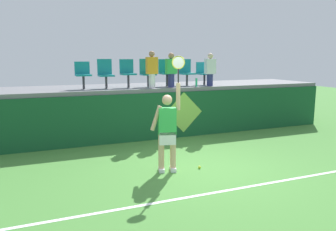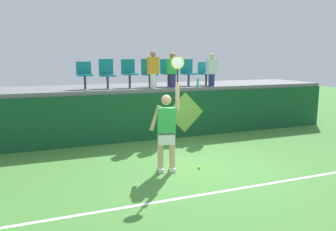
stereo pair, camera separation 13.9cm
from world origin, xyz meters
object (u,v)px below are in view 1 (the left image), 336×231
stadium_chair_0 (83,73)px  stadium_chair_5 (186,71)px  stadium_chair_3 (147,72)px  spectator_2 (210,69)px  stadium_chair_6 (204,72)px  spectator_0 (152,69)px  stadium_chair_4 (166,71)px  water_bottle (196,82)px  stadium_chair_2 (128,72)px  tennis_ball (200,167)px  spectator_1 (171,69)px  tennis_player (167,129)px  stadium_chair_1 (105,72)px

stadium_chair_0 → stadium_chair_5: (3.38, 0.01, 0.01)m
stadium_chair_3 → spectator_2: bearing=-12.7°
stadium_chair_0 → stadium_chair_6: bearing=0.0°
stadium_chair_0 → spectator_0: spectator_0 is taller
stadium_chair_4 → stadium_chair_5: (0.72, 0.00, -0.01)m
spectator_0 → spectator_2: spectator_0 is taller
water_bottle → spectator_2: spectator_2 is taller
stadium_chair_2 → tennis_ball: bearing=-80.7°
spectator_0 → spectator_1: spectator_0 is taller
tennis_ball → spectator_2: 4.38m
stadium_chair_3 → stadium_chair_4: bearing=-0.3°
stadium_chair_3 → stadium_chair_5: (1.36, -0.00, -0.01)m
spectator_1 → spectator_2: bearing=-1.0°
tennis_player → stadium_chair_4: size_ratio=2.88×
stadium_chair_1 → spectator_2: (3.36, -0.46, 0.07)m
stadium_chair_0 → stadium_chair_2: (1.36, 0.01, 0.03)m
stadium_chair_5 → spectator_2: (0.66, -0.46, 0.07)m
stadium_chair_3 → spectator_0: (0.00, -0.43, 0.10)m
tennis_player → stadium_chair_3: size_ratio=2.85×
stadium_chair_2 → stadium_chair_4: bearing=0.0°
water_bottle → stadium_chair_2: 2.21m
stadium_chair_0 → stadium_chair_3: size_ratio=0.91×
water_bottle → spectator_2: size_ratio=0.26×
stadium_chair_1 → stadium_chair_5: bearing=-0.0°
stadium_chair_6 → spectator_1: spectator_1 is taller
stadium_chair_2 → stadium_chair_5: 2.02m
stadium_chair_4 → spectator_2: spectator_2 is taller
spectator_2 → stadium_chair_1: bearing=172.3°
spectator_0 → spectator_2: 2.02m
tennis_ball → stadium_chair_0: stadium_chair_0 is taller
spectator_1 → stadium_chair_5: bearing=31.0°
spectator_1 → water_bottle: bearing=-12.6°
stadium_chair_0 → spectator_2: size_ratio=0.76×
stadium_chair_4 → stadium_chair_5: same height
tennis_ball → stadium_chair_1: bearing=109.3°
tennis_player → spectator_0: bearing=76.1°
tennis_ball → stadium_chair_1: stadium_chair_1 is taller
stadium_chair_5 → stadium_chair_6: size_ratio=1.13×
stadium_chair_6 → spectator_0: (-2.02, -0.42, 0.14)m
tennis_player → stadium_chair_3: tennis_player is taller
spectator_0 → tennis_player: bearing=-103.9°
stadium_chair_1 → stadium_chair_2: 0.69m
stadium_chair_2 → stadium_chair_3: size_ratio=0.99×
stadium_chair_4 → spectator_0: 0.78m
tennis_player → stadium_chair_1: bearing=98.9°
tennis_ball → stadium_chair_3: bearing=89.3°
tennis_ball → water_bottle: (1.49, 3.11, 1.66)m
stadium_chair_2 → spectator_2: size_ratio=0.82×
stadium_chair_3 → stadium_chair_6: bearing=-0.3°
stadium_chair_1 → stadium_chair_3: bearing=-0.0°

